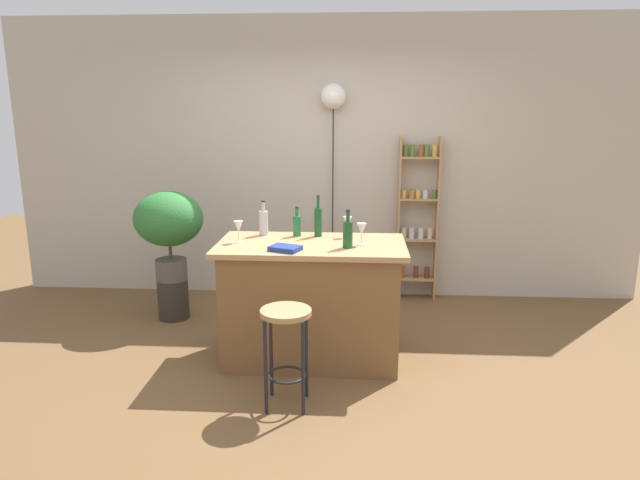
{
  "coord_description": "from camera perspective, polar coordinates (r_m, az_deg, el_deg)",
  "views": [
    {
      "loc": [
        0.33,
        -3.83,
        1.93
      ],
      "look_at": [
        0.05,
        0.55,
        0.89
      ],
      "focal_mm": 31.85,
      "sensor_mm": 36.0,
      "label": 1
    }
  ],
  "objects": [
    {
      "name": "bottle_sauce_amber",
      "position": [
        4.47,
        -0.19,
        1.93
      ],
      "size": [
        0.06,
        0.06,
        0.33
      ],
      "color": "#194C23",
      "rests_on": "kitchen_counter"
    },
    {
      "name": "kitchen_counter",
      "position": [
        4.4,
        -0.87,
        -6.15
      ],
      "size": [
        1.42,
        0.76,
        0.93
      ],
      "color": "brown",
      "rests_on": "ground"
    },
    {
      "name": "cookbook",
      "position": [
        4.05,
        -3.51,
        -0.84
      ],
      "size": [
        0.25,
        0.22,
        0.03
      ],
      "primitive_type": "cube",
      "rotation": [
        0.0,
        0.0,
        -0.38
      ],
      "color": "navy",
      "rests_on": "kitchen_counter"
    },
    {
      "name": "bottle_vinegar",
      "position": [
        4.11,
        2.8,
        0.65
      ],
      "size": [
        0.07,
        0.07,
        0.28
      ],
      "color": "#194C23",
      "rests_on": "kitchen_counter"
    },
    {
      "name": "pendant_globe_light",
      "position": [
        5.68,
        1.34,
        14.06
      ],
      "size": [
        0.25,
        0.25,
        2.15
      ],
      "color": "black",
      "rests_on": "ground"
    },
    {
      "name": "bottle_soda_blue",
      "position": [
        4.49,
        -2.33,
        1.51
      ],
      "size": [
        0.06,
        0.06,
        0.24
      ],
      "color": "#236638",
      "rests_on": "kitchen_counter"
    },
    {
      "name": "spice_shelf",
      "position": [
        5.77,
        9.77,
        2.42
      ],
      "size": [
        0.4,
        0.15,
        1.65
      ],
      "color": "tan",
      "rests_on": "ground"
    },
    {
      "name": "potted_plant",
      "position": [
        5.29,
        -14.97,
        1.67
      ],
      "size": [
        0.62,
        0.56,
        0.82
      ],
      "color": "#514C47",
      "rests_on": "plant_stool"
    },
    {
      "name": "bottle_wine_red",
      "position": [
        4.54,
        -5.69,
        1.8
      ],
      "size": [
        0.07,
        0.07,
        0.28
      ],
      "color": "#B2B2B7",
      "rests_on": "kitchen_counter"
    },
    {
      "name": "bar_stool",
      "position": [
        3.71,
        -3.42,
        -9.49
      ],
      "size": [
        0.33,
        0.33,
        0.67
      ],
      "color": "black",
      "rests_on": "ground"
    },
    {
      "name": "ground",
      "position": [
        4.3,
        -1.17,
        -13.35
      ],
      "size": [
        12.0,
        12.0,
        0.0
      ],
      "primitive_type": "plane",
      "color": "brown"
    },
    {
      "name": "back_wall",
      "position": [
        5.82,
        0.4,
        8.05
      ],
      "size": [
        6.4,
        0.1,
        2.8
      ],
      "primitive_type": "cube",
      "color": "#BCB2A3",
      "rests_on": "ground"
    },
    {
      "name": "plant_stool",
      "position": [
        5.47,
        -14.52,
        -5.72
      ],
      "size": [
        0.28,
        0.28,
        0.38
      ],
      "primitive_type": "cylinder",
      "color": "#2D2823",
      "rests_on": "ground"
    },
    {
      "name": "wine_glass_right",
      "position": [
        4.45,
        2.78,
        1.77
      ],
      "size": [
        0.07,
        0.07,
        0.16
      ],
      "color": "silver",
      "rests_on": "kitchen_counter"
    },
    {
      "name": "wine_glass_left",
      "position": [
        4.2,
        4.2,
        1.07
      ],
      "size": [
        0.07,
        0.07,
        0.16
      ],
      "color": "silver",
      "rests_on": "kitchen_counter"
    },
    {
      "name": "wine_glass_center",
      "position": [
        4.32,
        -8.19,
        1.29
      ],
      "size": [
        0.07,
        0.07,
        0.16
      ],
      "color": "silver",
      "rests_on": "kitchen_counter"
    }
  ]
}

